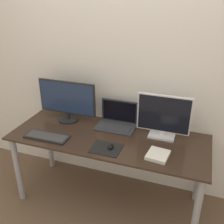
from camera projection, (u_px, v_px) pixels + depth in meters
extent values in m
plane|color=brown|center=(96.00, 224.00, 2.42)|extent=(12.00, 12.00, 0.00)
cube|color=silver|center=(123.00, 70.00, 2.54)|extent=(7.00, 0.05, 2.50)
cube|color=#332319|center=(108.00, 137.00, 2.41)|extent=(1.81, 0.70, 0.02)
cylinder|color=#99999E|center=(18.00, 169.00, 2.57)|extent=(0.06, 0.06, 0.72)
cylinder|color=#99999E|center=(196.00, 214.00, 2.06)|extent=(0.06, 0.06, 0.72)
cylinder|color=#99999E|center=(49.00, 140.00, 3.07)|extent=(0.06, 0.06, 0.72)
cylinder|color=#99999E|center=(200.00, 170.00, 2.56)|extent=(0.06, 0.06, 0.72)
cylinder|color=black|center=(69.00, 119.00, 2.70)|extent=(0.20, 0.20, 0.02)
cylinder|color=black|center=(68.00, 115.00, 2.67)|extent=(0.04, 0.04, 0.07)
cube|color=black|center=(67.00, 97.00, 2.60)|extent=(0.60, 0.02, 0.34)
cube|color=#1E2D4C|center=(66.00, 98.00, 2.58)|extent=(0.58, 0.01, 0.31)
cube|color=silver|center=(162.00, 135.00, 2.40)|extent=(0.23, 0.16, 0.02)
cylinder|color=silver|center=(162.00, 132.00, 2.39)|extent=(0.04, 0.04, 0.04)
cube|color=silver|center=(164.00, 114.00, 2.32)|extent=(0.48, 0.02, 0.35)
cube|color=black|center=(164.00, 114.00, 2.31)|extent=(0.45, 0.01, 0.33)
cube|color=#333338|center=(116.00, 127.00, 2.54)|extent=(0.37, 0.23, 0.02)
cube|color=#2D2D33|center=(115.00, 127.00, 2.52)|extent=(0.31, 0.13, 0.00)
cube|color=#333338|center=(120.00, 111.00, 2.59)|extent=(0.37, 0.01, 0.23)
cube|color=black|center=(119.00, 111.00, 2.58)|extent=(0.33, 0.00, 0.20)
cube|color=black|center=(47.00, 137.00, 2.38)|extent=(0.41, 0.16, 0.02)
cube|color=#383838|center=(47.00, 136.00, 2.38)|extent=(0.38, 0.12, 0.00)
cube|color=black|center=(106.00, 148.00, 2.22)|extent=(0.25, 0.21, 0.00)
ellipsoid|color=black|center=(111.00, 147.00, 2.21)|extent=(0.04, 0.07, 0.03)
cube|color=silver|center=(158.00, 155.00, 2.11)|extent=(0.19, 0.20, 0.03)
cube|color=white|center=(158.00, 155.00, 2.11)|extent=(0.18, 0.20, 0.02)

